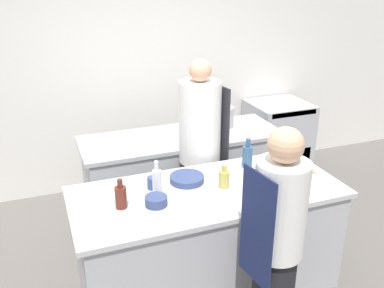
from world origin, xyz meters
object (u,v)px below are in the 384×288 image
(cup, at_px, (153,183))
(bottle_vinegar, at_px, (247,156))
(bottle_wine, at_px, (224,178))
(stockpot, at_px, (222,117))
(oven_range, at_px, (277,137))
(chef_at_stove, at_px, (200,153))
(bottle_cooking_oil, at_px, (121,197))
(bottle_olive_oil, at_px, (157,181))
(bowl_ceramic_blue, at_px, (187,179))
(chef_at_prep_near, at_px, (277,243))
(bowl_prep_small, at_px, (156,201))
(bowl_mixing_large, at_px, (272,192))

(cup, bearing_deg, bottle_vinegar, 6.21)
(bottle_wine, distance_m, cup, 0.56)
(bottle_vinegar, relative_size, stockpot, 0.98)
(oven_range, height_order, chef_at_stove, chef_at_stove)
(bottle_vinegar, height_order, cup, bottle_vinegar)
(stockpot, bearing_deg, bottle_cooking_oil, -136.49)
(chef_at_stove, distance_m, stockpot, 0.76)
(bottle_olive_oil, bearing_deg, bowl_ceramic_blue, 22.52)
(chef_at_stove, bearing_deg, oven_range, 114.60)
(stockpot, bearing_deg, chef_at_prep_near, -104.32)
(bottle_olive_oil, relative_size, bottle_cooking_oil, 1.23)
(chef_at_prep_near, height_order, chef_at_stove, chef_at_stove)
(bottle_wine, relative_size, stockpot, 0.71)
(bottle_olive_oil, distance_m, bottle_vinegar, 0.89)
(cup, bearing_deg, stockpot, 45.55)
(bowl_prep_small, bearing_deg, bottle_cooking_oil, 166.93)
(cup, bearing_deg, bottle_wine, -18.22)
(bottle_wine, distance_m, stockpot, 1.41)
(bowl_mixing_large, height_order, bowl_prep_small, bowl_mixing_large)
(bottle_vinegar, xyz_separation_m, stockpot, (0.22, 1.02, 0.01))
(bottle_vinegar, distance_m, bottle_cooking_oil, 1.20)
(bowl_ceramic_blue, xyz_separation_m, stockpot, (0.81, 1.10, 0.08))
(oven_range, bearing_deg, stockpot, -156.05)
(bottle_wine, bearing_deg, bottle_cooking_oil, -178.35)
(chef_at_prep_near, xyz_separation_m, bowl_ceramic_blue, (-0.30, 0.89, 0.10))
(oven_range, height_order, chef_at_prep_near, chef_at_prep_near)
(bowl_ceramic_blue, xyz_separation_m, cup, (-0.29, -0.01, 0.02))
(bottle_olive_oil, bearing_deg, cup, 93.37)
(chef_at_stove, relative_size, bowl_prep_small, 10.83)
(bottle_olive_oil, bearing_deg, bottle_wine, -7.76)
(oven_range, height_order, bottle_olive_oil, bottle_olive_oil)
(bottle_cooking_oil, bearing_deg, bowl_mixing_large, -12.60)
(bottle_wine, distance_m, bottle_cooking_oil, 0.82)
(bottle_olive_oil, distance_m, bottle_wine, 0.53)
(bottle_cooking_oil, bearing_deg, bowl_ceramic_blue, 20.15)
(bottle_vinegar, bearing_deg, bottle_wine, -141.93)
(chef_at_stove, xyz_separation_m, bowl_prep_small, (-0.66, -0.79, 0.05))
(bottle_vinegar, height_order, bowl_mixing_large, bottle_vinegar)
(bottle_olive_oil, xyz_separation_m, cup, (-0.01, 0.10, -0.06))
(bottle_olive_oil, bearing_deg, chef_at_prep_near, -53.19)
(oven_range, distance_m, bowl_prep_small, 2.86)
(bottle_olive_oil, bearing_deg, stockpot, 48.23)
(oven_range, bearing_deg, bowl_mixing_large, -123.05)
(chef_at_stove, distance_m, bottle_olive_oil, 0.89)
(bottle_cooking_oil, distance_m, bowl_ceramic_blue, 0.62)
(bottle_vinegar, bearing_deg, bowl_mixing_large, -97.70)
(bottle_wine, xyz_separation_m, stockpot, (0.57, 1.29, 0.04))
(chef_at_prep_near, relative_size, bowl_ceramic_blue, 5.88)
(chef_at_prep_near, distance_m, cup, 1.06)
(bowl_prep_small, height_order, cup, cup)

